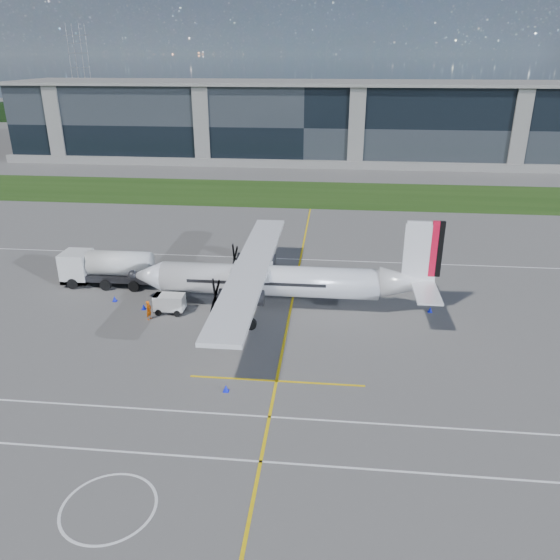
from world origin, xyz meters
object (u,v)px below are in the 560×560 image
pylon_west (81,72)px  ground_crew_person (149,309)px  baggage_tug (170,304)px  safety_cone_stbdwing (272,254)px  safety_cone_nose_port (144,307)px  safety_cone_fwd (115,299)px  fuel_tanker_truck (101,268)px  safety_cone_portwing (226,388)px  safety_cone_tail (430,309)px  turboprop_aircraft (280,264)px

pylon_west → ground_crew_person: pylon_west is taller
baggage_tug → safety_cone_stbdwing: 16.53m
baggage_tug → ground_crew_person: bearing=-133.2°
safety_cone_stbdwing → safety_cone_nose_port: bearing=-123.5°
safety_cone_nose_port → safety_cone_fwd: same height
safety_cone_nose_port → safety_cone_stbdwing: bearing=56.5°
safety_cone_stbdwing → safety_cone_fwd: same height
fuel_tanker_truck → safety_cone_fwd: size_ratio=18.36×
safety_cone_stbdwing → safety_cone_portwing: 26.17m
baggage_tug → safety_cone_tail: (22.32, 2.35, -0.56)m
safety_cone_portwing → safety_cone_fwd: 18.22m
fuel_tanker_truck → baggage_tug: (8.24, -5.38, -0.91)m
safety_cone_nose_port → safety_cone_stbdwing: 17.44m
turboprop_aircraft → safety_cone_nose_port: size_ratio=55.25×
turboprop_aircraft → ground_crew_person: size_ratio=14.51×
turboprop_aircraft → safety_cone_fwd: bearing=-179.5°
pylon_west → ground_crew_person: (71.35, -147.73, -14.05)m
ground_crew_person → fuel_tanker_truck: bearing=61.0°
pylon_west → safety_cone_fwd: (67.06, -144.54, -14.75)m
safety_cone_nose_port → fuel_tanker_truck: bearing=138.8°
baggage_tug → fuel_tanker_truck: bearing=146.9°
pylon_west → ground_crew_person: size_ratio=15.75×
ground_crew_person → pylon_west: bearing=41.6°
pylon_west → safety_cone_fwd: pylon_west is taller
safety_cone_tail → safety_cone_nose_port: bearing=-175.4°
fuel_tanker_truck → pylon_west: bearing=114.6°
pylon_west → safety_cone_stbdwing: size_ratio=60.00×
safety_cone_portwing → fuel_tanker_truck: bearing=132.6°
pylon_west → fuel_tanker_truck: bearing=-65.4°
safety_cone_tail → fuel_tanker_truck: bearing=174.3°
safety_cone_tail → safety_cone_fwd: 27.98m
ground_crew_person → safety_cone_fwd: (-4.29, 3.19, -0.70)m
baggage_tug → safety_cone_portwing: baggage_tug is taller
safety_cone_nose_port → pylon_west: bearing=115.7°
baggage_tug → safety_cone_stbdwing: baggage_tug is taller
baggage_tug → safety_cone_nose_port: baggage_tug is taller
turboprop_aircraft → fuel_tanker_truck: 18.11m
turboprop_aircraft → pylon_west: bearing=119.6°
fuel_tanker_truck → safety_cone_stbdwing: fuel_tanker_truck is taller
fuel_tanker_truck → baggage_tug: fuel_tanker_truck is taller
safety_cone_stbdwing → fuel_tanker_truck: bearing=-148.3°
baggage_tug → safety_cone_nose_port: size_ratio=5.43×
turboprop_aircraft → ground_crew_person: (-10.73, -3.32, -3.19)m
baggage_tug → safety_cone_fwd: size_ratio=5.43×
baggage_tug → safety_cone_portwing: (7.10, -11.28, -0.56)m
safety_cone_tail → safety_cone_stbdwing: 19.69m
turboprop_aircraft → safety_cone_tail: turboprop_aircraft is taller
ground_crew_person → safety_cone_tail: 24.00m
pylon_west → safety_cone_portwing: 177.23m
safety_cone_stbdwing → safety_cone_portwing: same height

